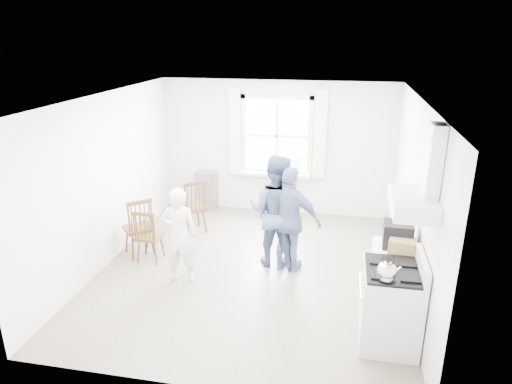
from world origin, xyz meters
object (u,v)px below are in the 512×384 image
(windsor_chair_c, at_px, (139,222))
(low_cabinet, at_px, (391,278))
(stereo_stack, at_px, (398,235))
(person_mid, at_px, (276,211))
(person_right, at_px, (290,220))
(person_left, at_px, (180,235))
(windsor_chair_a, at_px, (194,201))
(windsor_chair_b, at_px, (146,231))
(gas_stove, at_px, (390,305))

(windsor_chair_c, bearing_deg, low_cabinet, -11.36)
(stereo_stack, bearing_deg, person_mid, 150.56)
(person_mid, xyz_separation_m, person_right, (0.24, -0.16, -0.06))
(person_left, relative_size, person_right, 0.88)
(low_cabinet, bearing_deg, person_left, 176.70)
(windsor_chair_a, xyz_separation_m, person_left, (0.32, -1.61, 0.10))
(person_left, bearing_deg, low_cabinet, 169.46)
(windsor_chair_b, xyz_separation_m, person_mid, (1.96, 0.36, 0.34))
(low_cabinet, xyz_separation_m, windsor_chair_c, (-3.81, 0.77, 0.15))
(gas_stove, bearing_deg, stereo_stack, 82.87)
(windsor_chair_c, distance_m, person_left, 1.08)
(person_mid, bearing_deg, windsor_chair_c, 12.73)
(windsor_chair_b, distance_m, person_right, 2.23)
(windsor_chair_a, relative_size, person_mid, 0.57)
(low_cabinet, relative_size, windsor_chair_b, 1.03)
(stereo_stack, relative_size, windsor_chair_a, 0.37)
(windsor_chair_b, xyz_separation_m, windsor_chair_c, (-0.19, 0.18, 0.07))
(low_cabinet, relative_size, windsor_chair_c, 0.91)
(person_left, distance_m, person_right, 1.62)
(gas_stove, relative_size, person_right, 0.69)
(windsor_chair_c, height_order, person_mid, person_mid)
(windsor_chair_a, xyz_separation_m, person_right, (1.82, -0.99, 0.20))
(stereo_stack, distance_m, windsor_chair_a, 3.74)
(person_mid, bearing_deg, stereo_stack, 158.44)
(windsor_chair_a, distance_m, windsor_chair_b, 1.25)
(windsor_chair_c, xyz_separation_m, person_left, (0.89, -0.60, 0.11))
(windsor_chair_b, bearing_deg, windsor_chair_a, 72.12)
(person_mid, bearing_deg, low_cabinet, 158.14)
(gas_stove, xyz_separation_m, person_right, (-1.35, 1.49, 0.33))
(low_cabinet, height_order, person_right, person_right)
(gas_stove, xyz_separation_m, windsor_chair_c, (-3.74, 1.47, 0.12))
(windsor_chair_a, height_order, windsor_chair_c, windsor_chair_a)
(person_right, bearing_deg, windsor_chair_b, 19.78)
(gas_stove, height_order, stereo_stack, stereo_stack)
(person_right, bearing_deg, gas_stove, 146.87)
(stereo_stack, height_order, person_mid, person_mid)
(windsor_chair_c, distance_m, person_right, 2.40)
(person_left, bearing_deg, person_right, -164.74)
(gas_stove, relative_size, windsor_chair_a, 1.11)
(stereo_stack, xyz_separation_m, person_right, (-1.44, 0.79, -0.24))
(gas_stove, distance_m, person_right, 2.04)
(windsor_chair_c, relative_size, person_right, 0.61)
(windsor_chair_a, relative_size, windsor_chair_b, 1.15)
(person_left, xyz_separation_m, person_right, (1.50, 0.62, 0.10))
(gas_stove, xyz_separation_m, windsor_chair_a, (-3.17, 2.48, 0.13))
(windsor_chair_b, bearing_deg, low_cabinet, -9.24)
(gas_stove, xyz_separation_m, windsor_chair_b, (-3.55, 1.29, 0.05))
(windsor_chair_b, height_order, person_left, person_left)
(stereo_stack, distance_m, person_left, 2.96)
(stereo_stack, height_order, windsor_chair_c, stereo_stack)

